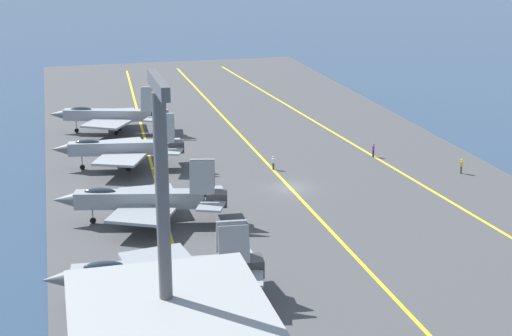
% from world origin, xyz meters
% --- Properties ---
extents(ground_plane, '(2000.00, 2000.00, 0.00)m').
position_xyz_m(ground_plane, '(0.00, 0.00, 0.00)').
color(ground_plane, navy).
extents(carrier_deck, '(175.83, 53.36, 0.40)m').
position_xyz_m(carrier_deck, '(0.00, 0.00, 0.20)').
color(carrier_deck, '#424244').
rests_on(carrier_deck, ground).
extents(deck_stripe_foul_line, '(157.91, 11.06, 0.01)m').
position_xyz_m(deck_stripe_foul_line, '(0.00, -14.67, 0.40)').
color(deck_stripe_foul_line, yellow).
rests_on(deck_stripe_foul_line, carrier_deck).
extents(deck_stripe_centerline, '(158.24, 0.36, 0.01)m').
position_xyz_m(deck_stripe_centerline, '(0.00, 0.00, 0.40)').
color(deck_stripe_centerline, yellow).
rests_on(deck_stripe_centerline, carrier_deck).
extents(deck_stripe_edge_line, '(158.03, 8.91, 0.01)m').
position_xyz_m(deck_stripe_edge_line, '(0.00, 14.67, 0.40)').
color(deck_stripe_edge_line, yellow).
rests_on(deck_stripe_edge_line, carrier_deck).
extents(parked_jet_nearest, '(13.30, 17.20, 6.28)m').
position_xyz_m(parked_jet_nearest, '(-24.12, 18.04, 2.89)').
color(parked_jet_nearest, gray).
rests_on(parked_jet_nearest, carrier_deck).
extents(parked_jet_second, '(11.90, 17.24, 6.47)m').
position_xyz_m(parked_jet_second, '(-6.78, 17.12, 2.92)').
color(parked_jet_second, gray).
rests_on(parked_jet_second, carrier_deck).
extents(parked_jet_third, '(12.49, 15.99, 6.71)m').
position_xyz_m(parked_jet_third, '(12.13, 17.52, 3.03)').
color(parked_jet_third, gray).
rests_on(parked_jet_third, carrier_deck).
extents(parked_jet_fourth, '(12.28, 16.97, 6.66)m').
position_xyz_m(parked_jet_fourth, '(29.65, 17.29, 3.04)').
color(parked_jet_fourth, gray).
rests_on(parked_jet_fourth, carrier_deck).
extents(crew_yellow_vest, '(0.46, 0.44, 1.81)m').
position_xyz_m(crew_yellow_vest, '(-0.07, -21.29, 1.39)').
color(crew_yellow_vest, '#4C473D').
rests_on(crew_yellow_vest, carrier_deck).
extents(crew_white_vest, '(0.40, 0.46, 1.72)m').
position_xyz_m(crew_white_vest, '(7.03, -0.04, 1.34)').
color(crew_white_vest, '#383328').
rests_on(crew_white_vest, carrier_deck).
extents(crew_purple_vest, '(0.46, 0.40, 1.76)m').
position_xyz_m(crew_purple_vest, '(9.04, -13.87, 1.37)').
color(crew_purple_vest, '#232328').
rests_on(crew_purple_vest, carrier_deck).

